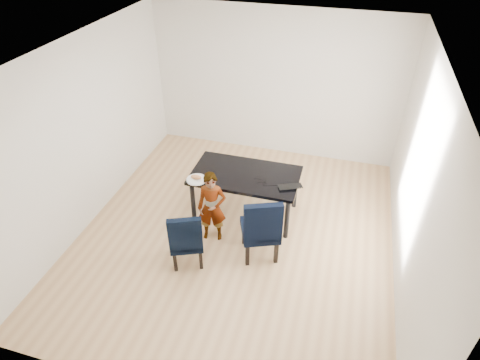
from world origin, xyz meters
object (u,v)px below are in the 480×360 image
(dining_table, at_px, (245,194))
(plate, at_px, (196,180))
(chair_right, at_px, (260,225))
(chair_left, at_px, (186,236))
(laptop, at_px, (289,185))
(child, at_px, (212,207))

(dining_table, relative_size, plate, 5.42)
(chair_right, xyz_separation_m, plate, (-1.07, 0.44, 0.24))
(chair_left, relative_size, laptop, 2.63)
(chair_left, distance_m, plate, 0.91)
(chair_right, relative_size, laptop, 3.03)
(plate, bearing_deg, chair_right, -22.40)
(dining_table, height_order, laptop, laptop)
(dining_table, xyz_separation_m, chair_left, (-0.49, -1.18, 0.07))
(chair_left, relative_size, chair_right, 0.87)
(dining_table, bearing_deg, chair_left, -112.67)
(dining_table, height_order, chair_left, chair_left)
(child, height_order, plate, child)
(plate, xyz_separation_m, laptop, (1.33, 0.23, 0.01))
(chair_left, distance_m, child, 0.57)
(chair_left, height_order, chair_right, chair_right)
(dining_table, relative_size, laptop, 4.69)
(child, xyz_separation_m, plate, (-0.34, 0.31, 0.20))
(chair_left, relative_size, plate, 3.04)
(chair_left, bearing_deg, laptop, 19.76)
(laptop, bearing_deg, chair_right, 44.40)
(chair_right, distance_m, laptop, 0.76)
(plate, bearing_deg, dining_table, 27.65)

